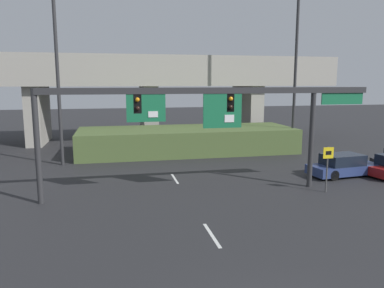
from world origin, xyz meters
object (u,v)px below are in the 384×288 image
signal_gantry (206,107)px  parked_sedan_near_right (344,166)px  highway_light_pole_near (56,40)px  speed_limit_sign (328,163)px  highway_light_pole_far (297,41)px

signal_gantry → parked_sedan_near_right: bearing=11.1°
highway_light_pole_near → parked_sedan_near_right: 20.87m
speed_limit_sign → highway_light_pole_near: 19.28m
speed_limit_sign → highway_light_pole_near: bearing=145.7°
speed_limit_sign → highway_light_pole_far: (3.82, 11.50, 7.61)m
signal_gantry → highway_light_pole_far: bearing=45.2°
signal_gantry → speed_limit_sign: bearing=-10.7°
signal_gantry → highway_light_pole_near: size_ratio=1.06×
signal_gantry → parked_sedan_near_right: (9.52, 1.86, -3.96)m
parked_sedan_near_right → signal_gantry: bearing=-175.2°
highway_light_pole_far → speed_limit_sign: bearing=-108.4°
signal_gantry → highway_light_pole_far: highway_light_pole_far is taller
signal_gantry → speed_limit_sign: signal_gantry is taller
speed_limit_sign → highway_light_pole_far: highway_light_pole_far is taller
speed_limit_sign → highway_light_pole_near: (-14.80, 10.11, 7.09)m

